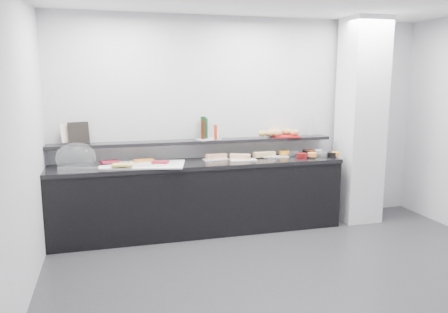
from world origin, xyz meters
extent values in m
plane|color=#2D2D30|center=(0.00, 0.00, 0.00)|extent=(5.00, 5.00, 0.00)
cube|color=#BABDC1|center=(0.00, 2.00, 1.35)|extent=(5.00, 0.02, 2.70)
cube|color=white|center=(1.50, 1.65, 1.35)|extent=(0.50, 0.50, 2.70)
cube|color=black|center=(-0.70, 1.70, 0.42)|extent=(3.60, 0.60, 0.85)
cube|color=black|center=(-0.70, 1.70, 0.88)|extent=(3.62, 0.62, 0.05)
cube|color=black|center=(-0.70, 1.88, 1.13)|extent=(3.60, 0.25, 0.04)
cube|color=silver|center=(-2.09, 1.70, 0.92)|extent=(0.50, 0.38, 0.04)
ellipsoid|color=white|center=(-2.15, 1.72, 1.03)|extent=(0.52, 0.41, 0.34)
cube|color=silver|center=(-1.47, 1.70, 0.91)|extent=(1.22, 0.77, 0.01)
cube|color=white|center=(-1.69, 1.83, 0.92)|extent=(0.29, 0.22, 0.01)
cube|color=maroon|center=(-1.77, 1.79, 0.94)|extent=(0.25, 0.20, 0.02)
cube|color=white|center=(-1.39, 1.81, 0.92)|extent=(0.37, 0.29, 0.01)
cube|color=orange|center=(-1.37, 1.79, 0.94)|extent=(0.25, 0.18, 0.02)
cube|color=white|center=(-1.45, 1.59, 0.92)|extent=(0.32, 0.23, 0.01)
cube|color=#D4C052|center=(-1.63, 1.54, 0.94)|extent=(0.26, 0.20, 0.02)
cube|color=white|center=(-1.12, 1.57, 0.92)|extent=(0.31, 0.24, 0.01)
cube|color=maroon|center=(-1.19, 1.60, 0.94)|extent=(0.22, 0.19, 0.02)
cube|color=white|center=(-0.47, 1.80, 0.91)|extent=(0.33, 0.17, 0.01)
cube|color=tan|center=(-0.46, 1.80, 0.94)|extent=(0.28, 0.14, 0.06)
cylinder|color=silver|center=(-0.50, 1.74, 0.92)|extent=(0.15, 0.06, 0.01)
cube|color=white|center=(-0.15, 1.65, 0.91)|extent=(0.34, 0.16, 0.01)
cube|color=#DDAB74|center=(-0.17, 1.69, 0.94)|extent=(0.27, 0.19, 0.06)
cylinder|color=silver|center=(-0.07, 1.64, 0.92)|extent=(0.16, 0.03, 0.01)
cube|color=silver|center=(0.35, 1.79, 0.91)|extent=(0.35, 0.21, 0.01)
cube|color=#E3C377|center=(0.18, 1.79, 0.94)|extent=(0.30, 0.16, 0.06)
cylinder|color=#B6B8BD|center=(0.22, 1.69, 0.92)|extent=(0.16, 0.04, 0.01)
cylinder|color=white|center=(0.60, 1.76, 0.94)|extent=(0.20, 0.20, 0.07)
cylinder|color=orange|center=(0.48, 1.82, 0.95)|extent=(0.16, 0.16, 0.05)
cylinder|color=black|center=(0.83, 1.81, 0.94)|extent=(0.19, 0.19, 0.07)
cylinder|color=#62240E|center=(0.84, 1.79, 0.95)|extent=(0.16, 0.16, 0.05)
cylinder|color=silver|center=(0.90, 1.77, 0.94)|extent=(0.21, 0.21, 0.07)
cylinder|color=silver|center=(0.95, 1.79, 0.95)|extent=(0.17, 0.17, 0.05)
cylinder|color=maroon|center=(0.62, 1.58, 0.94)|extent=(0.18, 0.18, 0.07)
cylinder|color=#5A0C0D|center=(0.61, 1.56, 0.95)|extent=(0.12, 0.12, 0.05)
cylinder|color=white|center=(0.90, 1.59, 0.94)|extent=(0.17, 0.17, 0.07)
cylinder|color=orange|center=(0.77, 1.58, 0.95)|extent=(0.15, 0.15, 0.05)
cylinder|color=black|center=(1.04, 1.56, 0.94)|extent=(0.13, 0.13, 0.07)
cylinder|color=orange|center=(1.09, 1.55, 0.95)|extent=(0.13, 0.13, 0.05)
cube|color=black|center=(-2.11, 1.93, 1.28)|extent=(0.25, 0.13, 0.26)
cube|color=beige|center=(-2.22, 1.95, 1.28)|extent=(0.19, 0.12, 0.22)
cube|color=silver|center=(-0.54, 1.88, 1.16)|extent=(0.33, 0.26, 0.01)
cylinder|color=#103C1B|center=(-0.57, 1.91, 1.29)|extent=(0.05, 0.05, 0.26)
cylinder|color=#351709|center=(-0.61, 1.85, 1.28)|extent=(0.05, 0.05, 0.24)
cylinder|color=black|center=(-0.59, 1.94, 1.30)|extent=(0.07, 0.07, 0.28)
cylinder|color=red|center=(-0.46, 1.82, 1.25)|extent=(0.05, 0.05, 0.18)
cylinder|color=white|center=(-0.40, 1.91, 1.20)|extent=(0.04, 0.04, 0.07)
cylinder|color=silver|center=(-0.39, 1.86, 1.20)|extent=(0.04, 0.04, 0.07)
cube|color=maroon|center=(0.52, 1.86, 1.16)|extent=(0.37, 0.27, 0.02)
ellipsoid|color=#BC8148|center=(0.37, 1.98, 1.21)|extent=(0.16, 0.13, 0.08)
ellipsoid|color=#BD7548|center=(0.43, 1.98, 1.21)|extent=(0.18, 0.15, 0.08)
ellipsoid|color=tan|center=(0.58, 1.95, 1.21)|extent=(0.15, 0.13, 0.08)
ellipsoid|color=gold|center=(0.18, 1.85, 1.21)|extent=(0.14, 0.11, 0.08)
ellipsoid|color=#BA8447|center=(0.37, 1.83, 1.21)|extent=(0.14, 0.10, 0.08)
ellipsoid|color=#BB8747|center=(0.63, 1.83, 1.21)|extent=(0.17, 0.15, 0.08)
ellipsoid|color=#B88646|center=(0.27, 1.84, 1.21)|extent=(0.16, 0.12, 0.08)
ellipsoid|color=gold|center=(0.41, 1.92, 1.21)|extent=(0.18, 0.15, 0.08)
cylinder|color=white|center=(0.87, 1.86, 1.30)|extent=(0.10, 0.10, 0.30)
camera|label=1|loc=(-1.79, -3.50, 1.91)|focal=35.00mm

